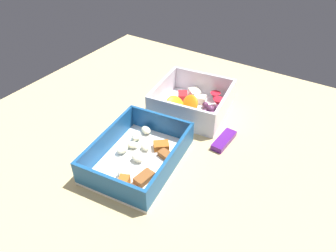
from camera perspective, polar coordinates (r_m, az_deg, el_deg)
table_surface at (r=66.55cm, az=-1.80°, el=-1.95°), size 80.00×80.00×2.00cm
pasta_container at (r=58.42cm, az=-5.47°, el=-5.57°), size 21.01×16.47×5.19cm
fruit_bowl at (r=71.66cm, az=4.57°, el=4.23°), size 17.50×17.66×6.09cm
candy_bar at (r=64.12cm, az=10.26°, el=-2.61°), size 7.11×2.74×1.20cm
paper_cup_liner at (r=81.28cm, az=7.02°, el=7.62°), size 3.43×3.43×2.02cm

